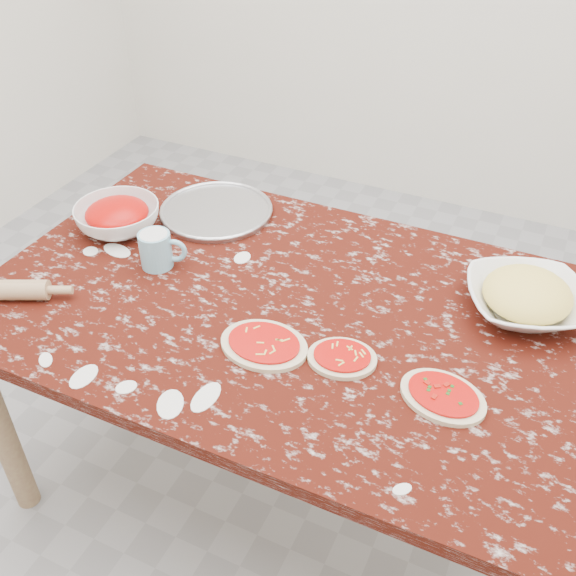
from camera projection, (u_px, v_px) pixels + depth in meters
The scene contains 9 objects.
ground at pixel (288, 480), 2.16m from camera, with size 4.00×4.00×0.00m, color gray.
worktable at pixel (288, 327), 1.75m from camera, with size 1.60×1.00×0.75m.
pizza_tray at pixel (216, 212), 2.05m from camera, with size 0.34×0.34×0.01m, color #B2B2B7.
sauce_bowl at pixel (118, 218), 1.96m from camera, with size 0.25×0.25×0.08m, color white.
cheese_bowl at pixel (525, 301), 1.65m from camera, with size 0.29×0.29×0.07m, color white.
flour_mug at pixel (157, 249), 1.81m from camera, with size 0.13×0.09×0.10m.
pizza_left at pixel (264, 345), 1.57m from camera, with size 0.22×0.17×0.02m.
pizza_mid at pixel (342, 358), 1.53m from camera, with size 0.19×0.17×0.02m.
pizza_right at pixel (443, 396), 1.44m from camera, with size 0.22×0.19×0.02m.
Camera 1 is at (0.56, -1.20, 1.82)m, focal length 40.92 mm.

